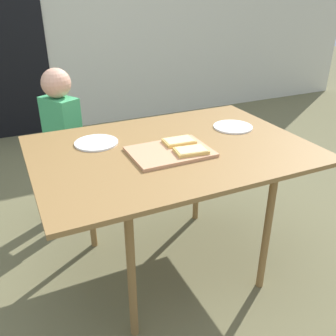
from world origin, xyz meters
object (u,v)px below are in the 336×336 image
object	(u,v)px
dining_table	(171,158)
pizza_slice_near_right	(191,151)
pizza_slice_far_right	(179,141)
plate_white_right	(233,127)
child_left	(63,135)
plate_white_left	(96,143)
cutting_board	(170,152)

from	to	relation	value
dining_table	pizza_slice_near_right	world-z (taller)	pizza_slice_near_right
pizza_slice_far_right	plate_white_right	bearing A→B (deg)	14.93
child_left	dining_table	bearing A→B (deg)	-61.92
dining_table	pizza_slice_near_right	bearing A→B (deg)	-72.94
plate_white_right	plate_white_left	size ratio (longest dim) A/B	1.00
cutting_board	pizza_slice_far_right	world-z (taller)	pizza_slice_far_right
pizza_slice_near_right	plate_white_right	bearing A→B (deg)	30.87
pizza_slice_far_right	plate_white_right	distance (m)	0.42
dining_table	pizza_slice_far_right	distance (m)	0.09
cutting_board	plate_white_right	size ratio (longest dim) A/B	1.73
plate_white_left	child_left	size ratio (longest dim) A/B	0.21
pizza_slice_far_right	plate_white_right	world-z (taller)	pizza_slice_far_right
dining_table	plate_white_right	world-z (taller)	plate_white_right
dining_table	plate_white_right	size ratio (longest dim) A/B	6.14
plate_white_left	child_left	distance (m)	0.59
pizza_slice_near_right	plate_white_left	size ratio (longest dim) A/B	0.74
pizza_slice_near_right	child_left	bearing A→B (deg)	116.59
plate_white_right	cutting_board	bearing A→B (deg)	-160.13
pizza_slice_far_right	child_left	size ratio (longest dim) A/B	0.15
pizza_slice_far_right	pizza_slice_near_right	distance (m)	0.13
cutting_board	plate_white_left	bearing A→B (deg)	136.90
plate_white_left	dining_table	bearing A→B (deg)	-32.12
dining_table	pizza_slice_far_right	size ratio (longest dim) A/B	8.63
cutting_board	child_left	xyz separation A→B (m)	(-0.37, 0.84, -0.15)
dining_table	child_left	size ratio (longest dim) A/B	1.32
pizza_slice_near_right	plate_white_right	size ratio (longest dim) A/B	0.74
pizza_slice_far_right	cutting_board	bearing A→B (deg)	-140.27
plate_white_right	pizza_slice_far_right	bearing A→B (deg)	-165.07
child_left	pizza_slice_near_right	bearing A→B (deg)	-63.41
plate_white_right	plate_white_left	distance (m)	0.79
pizza_slice_far_right	pizza_slice_near_right	xyz separation A→B (m)	(-0.00, -0.13, 0.00)
cutting_board	child_left	size ratio (longest dim) A/B	0.37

